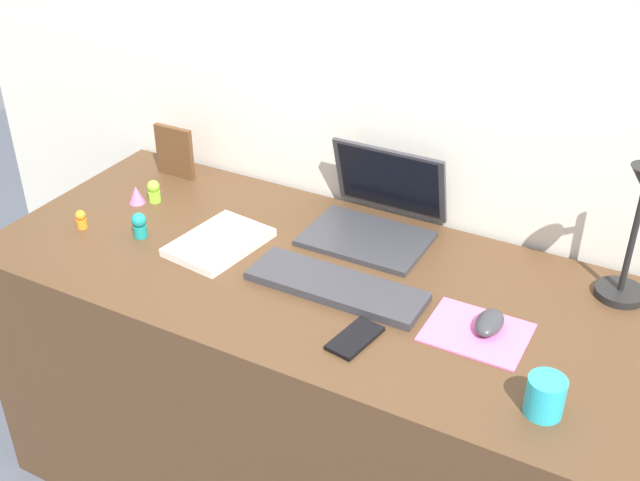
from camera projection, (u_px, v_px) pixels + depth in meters
back_wall at (382, 178)px, 2.08m from camera, size 2.78×0.05×1.63m
desk at (313, 390)px, 2.02m from camera, size 1.58×0.69×0.74m
laptop at (377, 212)px, 1.96m from camera, size 0.30×0.27×0.21m
keyboard at (336, 286)px, 1.76m from camera, size 0.41×0.13×0.02m
mousepad at (477, 332)px, 1.63m from camera, size 0.21×0.17×0.00m
mouse at (489, 323)px, 1.63m from camera, size 0.06×0.10×0.03m
cell_phone at (355, 338)px, 1.61m from camera, size 0.08×0.14×0.01m
desk_lamp at (632, 238)px, 1.63m from camera, size 0.11×0.16×0.36m
notebook_pad at (219, 242)px, 1.92m from camera, size 0.20×0.26×0.02m
picture_frame at (175, 152)px, 2.22m from camera, size 0.12×0.02×0.15m
coffee_mug at (545, 396)px, 1.41m from camera, size 0.07×0.07×0.08m
toy_figurine_teal at (139, 225)px, 1.95m from camera, size 0.04×0.04×0.07m
toy_figurine_lime at (154, 191)px, 2.10m from camera, size 0.03×0.03×0.06m
toy_figurine_pink at (136, 195)px, 2.10m from camera, size 0.04×0.04×0.05m
toy_figurine_orange at (81, 219)px, 1.99m from camera, size 0.03×0.03×0.05m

